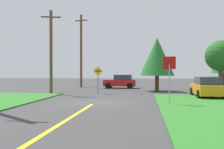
% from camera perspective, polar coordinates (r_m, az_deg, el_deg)
% --- Properties ---
extents(ground_plane, '(120.00, 120.00, 0.00)m').
position_cam_1_polar(ground_plane, '(17.75, -3.59, -5.92)').
color(ground_plane, '#3C3C3C').
extents(lane_stripe_center, '(0.20, 14.00, 0.01)m').
position_cam_1_polar(lane_stripe_center, '(10.09, -12.14, -10.97)').
color(lane_stripe_center, yellow).
rests_on(lane_stripe_center, ground).
extents(stop_sign, '(0.76, 0.13, 2.94)m').
position_cam_1_polar(stop_sign, '(16.82, 12.01, 0.78)').
color(stop_sign, '#9EA0A8').
rests_on(stop_sign, ground).
extents(car_on_crossroad, '(2.00, 4.33, 1.62)m').
position_cam_1_polar(car_on_crossroad, '(22.33, 19.39, -2.53)').
color(car_on_crossroad, orange).
rests_on(car_on_crossroad, ground).
extents(car_approaching_junction, '(3.87, 2.22, 1.62)m').
position_cam_1_polar(car_approaching_junction, '(32.82, 1.84, -1.48)').
color(car_approaching_junction, red).
rests_on(car_approaching_junction, ground).
extents(utility_pole_mid, '(1.77, 0.60, 7.60)m').
position_cam_1_polar(utility_pole_mid, '(25.36, -12.74, 4.95)').
color(utility_pole_mid, brown).
rests_on(utility_pole_mid, ground).
extents(utility_pole_far, '(1.76, 0.63, 9.29)m').
position_cam_1_polar(utility_pole_far, '(35.01, -6.53, 5.15)').
color(utility_pole_far, brown).
rests_on(utility_pole_far, ground).
extents(direction_sign, '(0.90, 0.19, 2.52)m').
position_cam_1_polar(direction_sign, '(25.02, -2.98, -0.41)').
color(direction_sign, slate).
rests_on(direction_sign, ground).
extents(oak_tree_left, '(3.53, 3.53, 5.49)m').
position_cam_1_polar(oak_tree_left, '(28.13, 9.47, 3.71)').
color(oak_tree_left, brown).
rests_on(oak_tree_left, ground).
extents(pine_tree_center, '(3.36, 3.36, 5.46)m').
position_cam_1_polar(pine_tree_center, '(38.37, 22.49, 2.96)').
color(pine_tree_center, brown).
rests_on(pine_tree_center, ground).
extents(oak_tree_right, '(3.23, 3.23, 5.28)m').
position_cam_1_polar(oak_tree_right, '(30.25, 21.96, 3.64)').
color(oak_tree_right, brown).
rests_on(oak_tree_right, ground).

